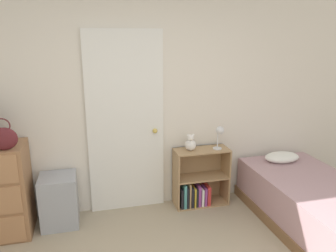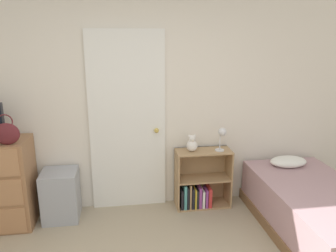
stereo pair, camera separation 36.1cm
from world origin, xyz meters
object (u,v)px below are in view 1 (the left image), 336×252
bookshelf (198,184)px  teddy_bear (190,143)px  handbag (4,138)px  desk_lamp (220,133)px  bed (314,204)px  storage_bin (59,200)px

bookshelf → teddy_bear: size_ratio=3.54×
handbag → desk_lamp: handbag is taller
teddy_bear → desk_lamp: (0.34, -0.04, 0.11)m
handbag → bed: handbag is taller
desk_lamp → storage_bin: bearing=-179.7°
handbag → bookshelf: (2.03, 0.25, -0.82)m
handbag → teddy_bear: bearing=7.4°
storage_bin → desk_lamp: size_ratio=2.01×
storage_bin → bookshelf: bookshelf is taller
desk_lamp → bookshelf: bearing=170.3°
storage_bin → bed: bearing=-14.9°
handbag → bed: 3.24m
desk_lamp → bed: 1.27m
handbag → storage_bin: bearing=25.5°
handbag → desk_lamp: bearing=5.3°
teddy_bear → bed: teddy_bear is taller
teddy_bear → bed: (1.16, -0.76, -0.54)m
desk_lamp → handbag: bearing=-174.7°
bookshelf → bed: (1.06, -0.76, -0.01)m
bookshelf → bed: 1.30m
storage_bin → desk_lamp: desk_lamp is taller
bookshelf → teddy_bear: 0.54m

